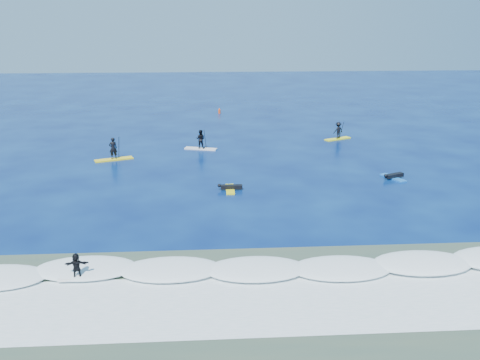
{
  "coord_description": "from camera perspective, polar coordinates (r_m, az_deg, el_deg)",
  "views": [
    {
      "loc": [
        -1.23,
        -32.75,
        11.64
      ],
      "look_at": [
        1.07,
        2.52,
        0.6
      ],
      "focal_mm": 40.0,
      "sensor_mm": 36.0,
      "label": 1
    }
  ],
  "objects": [
    {
      "name": "ground",
      "position": [
        34.78,
        -1.49,
        -2.21
      ],
      "size": [
        160.0,
        160.0,
        0.0
      ],
      "primitive_type": "plane",
      "color": "#031146",
      "rests_on": "ground"
    },
    {
      "name": "shallow_water",
      "position": [
        22.1,
        0.02,
        -14.42
      ],
      "size": [
        90.0,
        13.0,
        0.01
      ],
      "primitive_type": "cube",
      "color": "#364A3D",
      "rests_on": "ground"
    },
    {
      "name": "breaking_wave",
      "position": [
        25.59,
        -0.57,
        -9.72
      ],
      "size": [
        40.0,
        6.0,
        0.3
      ],
      "primitive_type": "cube",
      "color": "white",
      "rests_on": "ground"
    },
    {
      "name": "whitewater",
      "position": [
        22.96,
        -0.15,
        -13.12
      ],
      "size": [
        34.0,
        5.0,
        0.02
      ],
      "primitive_type": "cube",
      "color": "silver",
      "rests_on": "ground"
    },
    {
      "name": "sup_paddler_left",
      "position": [
        45.5,
        -13.35,
        2.94
      ],
      "size": [
        3.2,
        1.85,
        2.2
      ],
      "rotation": [
        0.0,
        0.0,
        0.37
      ],
      "color": "yellow",
      "rests_on": "ground"
    },
    {
      "name": "sup_paddler_center",
      "position": [
        47.92,
        -4.23,
        4.18
      ],
      "size": [
        2.99,
        1.52,
        2.04
      ],
      "rotation": [
        0.0,
        0.0,
        -0.29
      ],
      "color": "silver",
      "rests_on": "ground"
    },
    {
      "name": "sup_paddler_right",
      "position": [
        52.52,
        10.42,
        5.1
      ],
      "size": [
        2.79,
        1.84,
        1.94
      ],
      "rotation": [
        0.0,
        0.0,
        0.46
      ],
      "color": "yellow",
      "rests_on": "ground"
    },
    {
      "name": "prone_paddler_near",
      "position": [
        36.83,
        -1.05,
        -0.83
      ],
      "size": [
        1.71,
        2.16,
        0.45
      ],
      "rotation": [
        0.0,
        0.0,
        1.56
      ],
      "color": "yellow",
      "rests_on": "ground"
    },
    {
      "name": "prone_paddler_far",
      "position": [
        40.95,
        16.04,
        0.37
      ],
      "size": [
        1.69,
        2.26,
        0.46
      ],
      "rotation": [
        0.0,
        0.0,
        2.0
      ],
      "color": "blue",
      "rests_on": "ground"
    },
    {
      "name": "wave_surfer",
      "position": [
        25.44,
        -17.03,
        -8.89
      ],
      "size": [
        1.75,
        0.61,
        1.24
      ],
      "rotation": [
        0.0,
        0.0,
        0.08
      ],
      "color": "white",
      "rests_on": "breaking_wave"
    },
    {
      "name": "marker_buoy",
      "position": [
        65.48,
        -2.22,
        7.37
      ],
      "size": [
        0.29,
        0.29,
        0.71
      ],
      "rotation": [
        0.0,
        0.0,
        -0.12
      ],
      "color": "red",
      "rests_on": "ground"
    }
  ]
}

